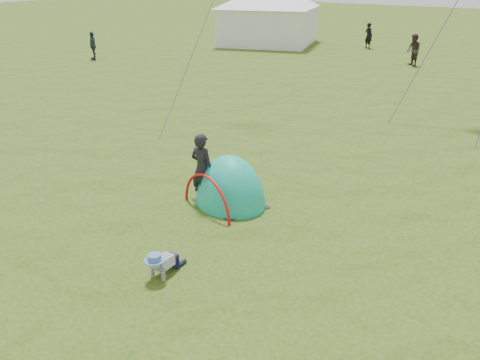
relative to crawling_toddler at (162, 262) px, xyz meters
The scene contains 9 objects.
ground 0.48m from the crawling_toddler, 124.89° to the left, with size 140.00×140.00×0.00m, color #274E0B.
crawling_toddler is the anchor object (origin of this frame).
popup_tent 3.29m from the crawling_toddler, 102.99° to the left, with size 1.81×1.49×2.35m, color #079372.
standing_adult 3.24m from the crawling_toddler, 114.29° to the left, with size 0.61×0.40×1.68m, color black.
event_marquee 30.53m from the crawling_toddler, 117.44° to the left, with size 6.28×6.28×4.32m, color white, non-canonical shape.
crowd_person_1 24.01m from the crawling_toddler, 96.83° to the left, with size 0.83×0.64×1.70m, color #372B23.
crowd_person_2 24.67m from the crawling_toddler, 140.75° to the left, with size 0.93×0.39×1.59m, color #2C3A47.
crowd_person_11 33.48m from the crawling_toddler, 117.32° to the left, with size 1.65×0.53×1.78m, color black.
crowd_person_12 29.81m from the crawling_toddler, 104.32° to the left, with size 0.60×0.39×1.64m, color black.
Camera 1 is at (5.96, -6.41, 5.16)m, focal length 40.00 mm.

